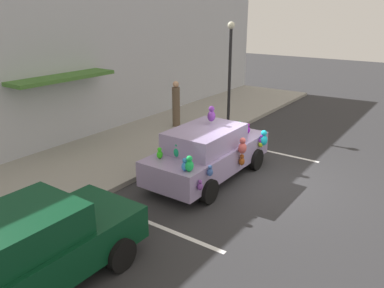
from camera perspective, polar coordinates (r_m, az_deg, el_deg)
name	(u,v)px	position (r m, az deg, el deg)	size (l,w,h in m)	color
ground_plane	(265,181)	(11.10, 10.85, -5.53)	(60.00, 60.00, 0.00)	#2D2D30
sidewalk	(136,145)	(13.69, -8.41, -0.15)	(24.00, 4.00, 0.15)	gray
storefront_building	(87,52)	(14.55, -15.40, 13.17)	(24.00, 1.25, 6.40)	#B2B7C1
parking_stripe_front	(267,151)	(13.45, 11.20, -1.01)	(0.12, 3.60, 0.01)	silver
parking_stripe_rear	(157,225)	(8.87, -5.30, -12.02)	(0.12, 3.60, 0.01)	silver
plush_covered_car	(208,152)	(10.85, 2.48, -1.20)	(4.26, 2.03, 2.07)	#9887B4
parked_sedan_behind	(24,253)	(7.19, -23.79, -14.66)	(4.16, 1.94, 1.54)	#0A381E
teddy_bear_on_sidewalk	(194,134)	(13.63, 0.25, 1.50)	(0.30, 0.25, 0.57)	beige
street_lamp_post	(230,64)	(15.30, 5.70, 11.86)	(0.28, 0.28, 4.05)	black
pedestrian_near_shopfront	(176,105)	(15.31, -2.40, 5.87)	(0.31, 0.31, 1.83)	brown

